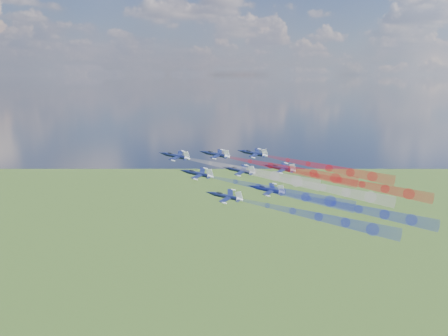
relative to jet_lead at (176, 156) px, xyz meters
name	(u,v)px	position (x,y,z in m)	size (l,w,h in m)	color
jet_lead	(176,156)	(0.00, 0.00, 0.00)	(9.25, 11.56, 3.08)	black
trail_lead	(253,172)	(19.78, -17.72, -3.91)	(3.85, 43.48, 3.85)	white
jet_inner_left	(198,174)	(2.09, -14.37, -3.64)	(9.25, 11.56, 3.08)	black
trail_inner_left	(282,192)	(21.87, -32.09, -7.55)	(3.85, 43.48, 3.85)	#1723CB
jet_inner_right	(216,154)	(14.48, -0.80, -0.37)	(9.25, 11.56, 3.08)	black
trail_inner_right	(292,170)	(34.27, -18.52, -4.27)	(3.85, 43.48, 3.85)	red
jet_outer_left	(226,196)	(4.25, -30.06, -7.55)	(9.25, 11.56, 3.08)	black
trail_outer_left	(319,217)	(24.03, -47.78, -11.46)	(3.85, 43.48, 3.85)	#1723CB
jet_center_third	(240,171)	(16.43, -15.29, -3.65)	(9.25, 11.56, 3.08)	black
trail_center_third	(323,188)	(36.21, -33.02, -7.56)	(3.85, 43.48, 3.85)	white
jet_outer_right	(254,153)	(28.59, -2.50, -0.72)	(9.25, 11.56, 3.08)	black
trail_outer_right	(329,168)	(48.37, -20.22, -4.63)	(3.85, 43.48, 3.85)	red
jet_rear_left	(268,190)	(18.72, -29.47, -7.22)	(9.25, 11.56, 3.08)	black
trail_rear_left	(359,209)	(38.50, -47.19, -11.13)	(3.85, 43.48, 3.85)	#1723CB
jet_rear_right	(281,168)	(31.65, -15.82, -4.06)	(9.25, 11.56, 3.08)	black
trail_rear_right	(362,184)	(51.43, -33.54, -7.97)	(3.85, 43.48, 3.85)	red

